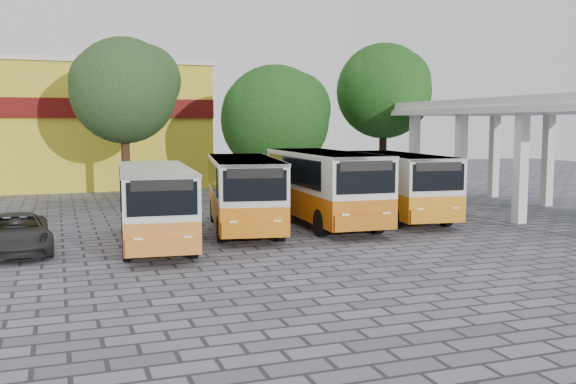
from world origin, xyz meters
name	(u,v)px	position (x,y,z in m)	size (l,w,h in m)	color
ground	(375,242)	(0.00, 0.00, 0.00)	(90.00, 90.00, 0.00)	#51525F
terminal_shelter	(538,109)	(10.50, 4.00, 4.91)	(6.80, 15.80, 5.40)	silver
shophouse_block	(51,125)	(-11.00, 25.99, 4.16)	(20.40, 10.40, 8.30)	gold
bus_far_left	(155,200)	(-7.54, 2.01, 1.59)	(2.96, 7.79, 2.75)	#C76E1E
bus_centre_left	(244,189)	(-3.77, 4.01, 1.67)	(3.83, 8.36, 2.89)	#C9650A
bus_centre_right	(324,183)	(-0.19, 4.26, 1.78)	(2.95, 8.61, 3.07)	#B15305
bus_far_right	(397,181)	(3.56, 4.79, 1.68)	(3.30, 8.27, 2.90)	#C97509
tree_left	(125,87)	(-7.16, 15.07, 6.19)	(5.94, 5.65, 8.83)	#422A18
tree_middle	(276,116)	(1.00, 13.99, 4.68)	(6.43, 6.12, 7.54)	#402A1B
tree_right	(385,88)	(7.95, 14.22, 6.38)	(5.98, 5.69, 9.04)	black
parked_car	(16,233)	(-12.06, 2.27, 0.64)	(2.13, 4.62, 1.28)	black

